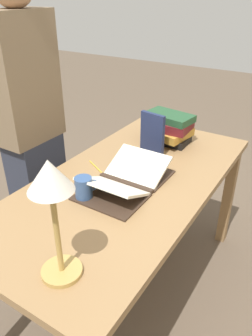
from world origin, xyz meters
name	(u,v)px	position (x,y,z in m)	size (l,w,h in m)	color
ground_plane	(128,288)	(0.00, 0.00, 0.00)	(12.00, 12.00, 0.00)	brown
reading_desk	(128,196)	(0.00, 0.00, 0.65)	(1.54, 0.75, 0.75)	#937047
open_book	(126,180)	(0.05, 0.02, 0.78)	(0.47, 0.29, 0.10)	#38281E
book_stack_tall	(169,128)	(-0.50, -0.03, 0.84)	(0.25, 0.29, 0.18)	black
book_standing_upright	(152,134)	(-0.31, -0.04, 0.87)	(0.05, 0.15, 0.23)	#1E284C
reading_lamp	(52,194)	(0.61, 0.13, 1.06)	(0.13, 0.13, 0.41)	tan
coffee_mug	(84,188)	(0.23, -0.08, 0.80)	(0.10, 0.08, 0.10)	#335184
pencil	(96,167)	(-0.01, -0.20, 0.75)	(0.08, 0.15, 0.01)	gold
person_reader	(32,134)	(-0.03, -0.67, 0.83)	(0.36, 0.22, 1.66)	#2D3342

